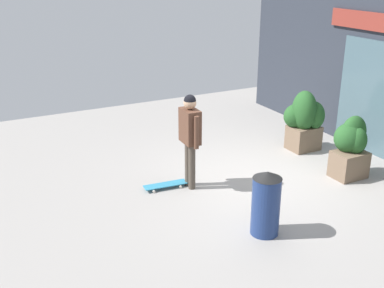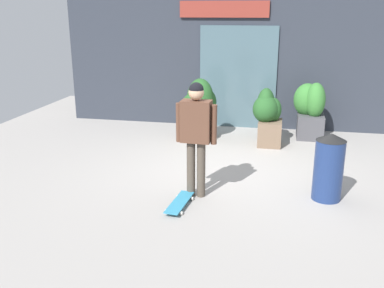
{
  "view_description": "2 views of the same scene",
  "coord_description": "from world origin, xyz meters",
  "px_view_note": "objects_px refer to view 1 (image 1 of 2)",
  "views": [
    {
      "loc": [
        6.87,
        -4.83,
        3.94
      ],
      "look_at": [
        -0.35,
        -1.11,
        0.81
      ],
      "focal_mm": 44.32,
      "sensor_mm": 36.0,
      "label": 1
    },
    {
      "loc": [
        0.93,
        -7.34,
        2.79
      ],
      "look_at": [
        -0.35,
        -1.11,
        0.81
      ],
      "focal_mm": 40.69,
      "sensor_mm": 36.0,
      "label": 2
    }
  ],
  "objects_px": {
    "skateboarder": "(190,131)",
    "trash_bin": "(266,203)",
    "planter_box_left": "(304,119)",
    "skateboard": "(165,185)",
    "planter_box_right": "(351,145)"
  },
  "relations": [
    {
      "from": "skateboarder",
      "to": "trash_bin",
      "type": "distance_m",
      "value": 2.08
    },
    {
      "from": "skateboarder",
      "to": "planter_box_left",
      "type": "bearing_deg",
      "value": -167.7
    },
    {
      "from": "skateboarder",
      "to": "planter_box_left",
      "type": "height_order",
      "value": "skateboarder"
    },
    {
      "from": "planter_box_left",
      "to": "skateboard",
      "type": "bearing_deg",
      "value": -83.88
    },
    {
      "from": "planter_box_right",
      "to": "skateboard",
      "type": "bearing_deg",
      "value": -108.09
    },
    {
      "from": "planter_box_left",
      "to": "trash_bin",
      "type": "height_order",
      "value": "planter_box_left"
    },
    {
      "from": "planter_box_left",
      "to": "planter_box_right",
      "type": "xyz_separation_m",
      "value": [
        1.5,
        -0.09,
        -0.06
      ]
    },
    {
      "from": "skateboard",
      "to": "skateboarder",
      "type": "bearing_deg",
      "value": 165.2
    },
    {
      "from": "planter_box_left",
      "to": "planter_box_right",
      "type": "distance_m",
      "value": 1.51
    },
    {
      "from": "skateboarder",
      "to": "planter_box_right",
      "type": "height_order",
      "value": "skateboarder"
    },
    {
      "from": "skateboarder",
      "to": "trash_bin",
      "type": "relative_size",
      "value": 1.7
    },
    {
      "from": "skateboarder",
      "to": "skateboard",
      "type": "distance_m",
      "value": 1.14
    },
    {
      "from": "skateboarder",
      "to": "skateboard",
      "type": "relative_size",
      "value": 2.14
    },
    {
      "from": "planter_box_right",
      "to": "trash_bin",
      "type": "distance_m",
      "value": 2.91
    },
    {
      "from": "planter_box_right",
      "to": "trash_bin",
      "type": "xyz_separation_m",
      "value": [
        1.02,
        -2.72,
        -0.12
      ]
    }
  ]
}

